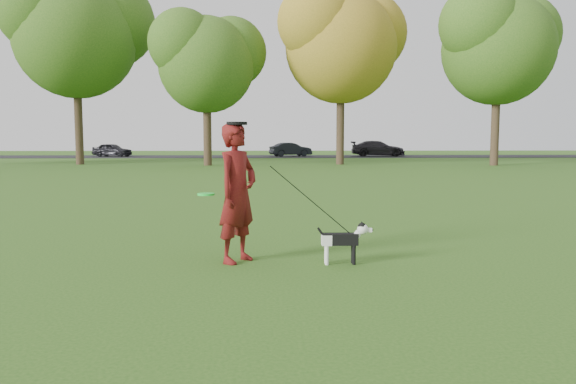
{
  "coord_description": "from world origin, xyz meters",
  "views": [
    {
      "loc": [
        -0.33,
        -7.91,
        1.72
      ],
      "look_at": [
        -0.08,
        -0.21,
        0.95
      ],
      "focal_mm": 35.0,
      "sensor_mm": 36.0,
      "label": 1
    }
  ],
  "objects_px": {
    "dog": "(344,238)",
    "car_right": "(378,149)",
    "car_left": "(112,150)",
    "man": "(237,193)",
    "car_mid": "(291,150)"
  },
  "relations": [
    {
      "from": "dog",
      "to": "car_left",
      "type": "bearing_deg",
      "value": 109.46
    },
    {
      "from": "car_mid",
      "to": "car_right",
      "type": "height_order",
      "value": "car_right"
    },
    {
      "from": "dog",
      "to": "car_right",
      "type": "bearing_deg",
      "value": 78.45
    },
    {
      "from": "car_mid",
      "to": "dog",
      "type": "bearing_deg",
      "value": 160.04
    },
    {
      "from": "man",
      "to": "car_mid",
      "type": "relative_size",
      "value": 0.54
    },
    {
      "from": "man",
      "to": "car_left",
      "type": "relative_size",
      "value": 0.58
    },
    {
      "from": "man",
      "to": "car_mid",
      "type": "distance_m",
      "value": 40.37
    },
    {
      "from": "man",
      "to": "car_mid",
      "type": "xyz_separation_m",
      "value": [
        2.23,
        40.31,
        -0.35
      ]
    },
    {
      "from": "man",
      "to": "car_mid",
      "type": "height_order",
      "value": "man"
    },
    {
      "from": "car_mid",
      "to": "car_right",
      "type": "distance_m",
      "value": 7.49
    },
    {
      "from": "car_left",
      "to": "car_right",
      "type": "distance_m",
      "value": 22.59
    },
    {
      "from": "man",
      "to": "car_left",
      "type": "xyz_separation_m",
      "value": [
        -12.87,
        40.31,
        -0.37
      ]
    },
    {
      "from": "dog",
      "to": "car_left",
      "type": "height_order",
      "value": "car_left"
    },
    {
      "from": "man",
      "to": "dog",
      "type": "relative_size",
      "value": 2.5
    },
    {
      "from": "man",
      "to": "dog",
      "type": "height_order",
      "value": "man"
    }
  ]
}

